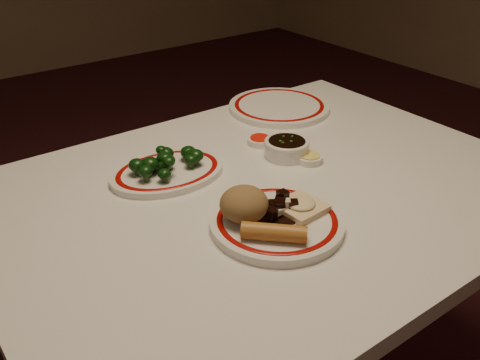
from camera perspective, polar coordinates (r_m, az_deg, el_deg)
name	(u,v)px	position (r m, az deg, el deg)	size (l,w,h in m)	color
dining_table	(266,221)	(1.22, 2.80, -4.42)	(1.20, 0.90, 0.75)	white
main_plate	(277,222)	(1.04, 3.96, -4.53)	(0.32, 0.32, 0.02)	white
rice_mound	(244,204)	(1.01, 0.43, -2.58)	(0.09, 0.09, 0.07)	olive
spring_roll	(274,232)	(0.97, 3.66, -5.61)	(0.03, 0.03, 0.12)	#B5742C
fried_wonton	(301,206)	(1.06, 6.50, -2.77)	(0.09, 0.09, 0.02)	beige
stirfry_heap	(273,209)	(1.04, 3.55, -3.10)	(0.10, 0.10, 0.03)	black
broccoli_plate	(168,172)	(1.22, -7.72, 0.86)	(0.28, 0.25, 0.02)	white
broccoli_pile	(168,160)	(1.21, -7.74, 2.11)	(0.17, 0.11, 0.05)	#23471C
soy_bowl	(287,148)	(1.30, 4.99, 3.37)	(0.11, 0.11, 0.04)	white
sweet_sour_dish	(260,141)	(1.36, 2.14, 4.21)	(0.06, 0.06, 0.02)	white
mustard_dish	(309,158)	(1.28, 7.42, 2.30)	(0.06, 0.06, 0.02)	white
far_plate	(279,107)	(1.58, 4.19, 7.82)	(0.38, 0.38, 0.02)	white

